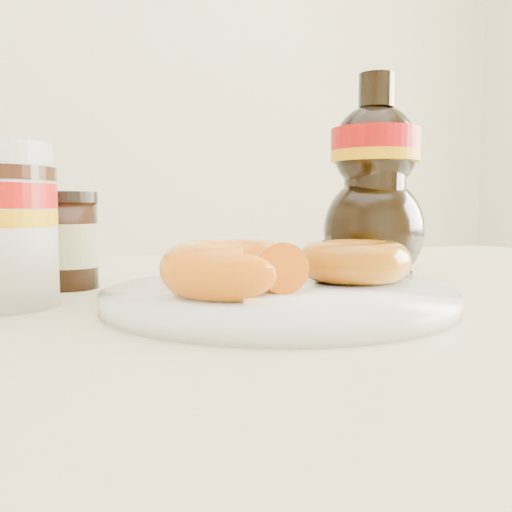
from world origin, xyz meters
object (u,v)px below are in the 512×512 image
object	(u,v)px
syrup_bottle	(375,178)
dark_jar	(68,241)
plate	(278,297)
donut_bitten	(235,268)
donut_whole	(354,261)
dining_table	(190,400)

from	to	relation	value
syrup_bottle	dark_jar	distance (m)	0.32
plate	donut_bitten	size ratio (longest dim) A/B	2.49
donut_whole	dark_jar	size ratio (longest dim) A/B	1.06
dining_table	dark_jar	bearing A→B (deg)	129.22
plate	donut_bitten	distance (m)	0.05
plate	dark_jar	bearing A→B (deg)	133.82
plate	dark_jar	size ratio (longest dim) A/B	2.99
plate	dining_table	bearing A→B (deg)	142.41
donut_bitten	dark_jar	size ratio (longest dim) A/B	1.20
plate	donut_bitten	world-z (taller)	donut_bitten
dining_table	plate	size ratio (longest dim) A/B	5.15
dining_table	donut_bitten	size ratio (longest dim) A/B	12.83
donut_whole	dark_jar	world-z (taller)	dark_jar
donut_bitten	syrup_bottle	world-z (taller)	syrup_bottle
donut_bitten	syrup_bottle	xyz separation A→B (m)	(0.20, 0.13, 0.07)
plate	donut_whole	bearing A→B (deg)	15.45
dining_table	plate	xyz separation A→B (m)	(0.06, -0.05, 0.09)
dark_jar	donut_whole	bearing A→B (deg)	-30.26
plate	syrup_bottle	world-z (taller)	syrup_bottle
syrup_bottle	dining_table	bearing A→B (deg)	-162.17
donut_whole	donut_bitten	bearing A→B (deg)	-163.30
donut_bitten	dark_jar	world-z (taller)	dark_jar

